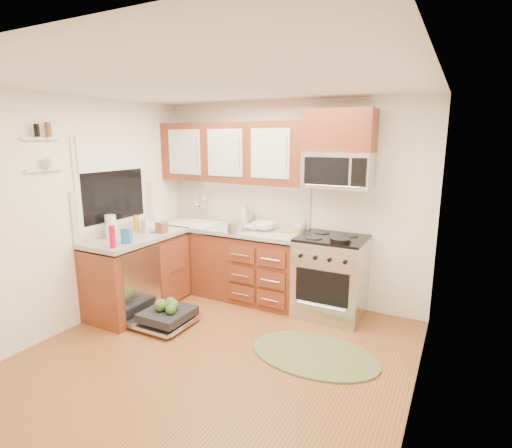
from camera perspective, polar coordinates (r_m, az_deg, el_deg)
The scene contains 38 objects.
floor at distance 4.05m, azimuth -5.88°, elevation -18.38°, with size 3.50×3.50×0.00m, color brown.
ceiling at distance 3.52m, azimuth -6.81°, elevation 19.39°, with size 3.50×3.50×0.00m, color white.
wall_back at distance 5.10m, azimuth 4.70°, elevation 3.06°, with size 3.50×0.04×2.50m, color white.
wall_front at distance 2.40m, azimuth -30.53°, elevation -9.09°, with size 3.50×0.04×2.50m, color white.
wall_left at distance 4.77m, azimuth -24.08°, elevation 1.40°, with size 0.04×3.50×2.50m, color white.
wall_right at distance 3.01m, azimuth 22.71°, elevation -4.27°, with size 0.04×3.50×2.50m, color white.
base_cabinet_back at distance 5.35m, azimuth -3.92°, elevation -5.57°, with size 2.05×0.60×0.85m, color #5F2615.
base_cabinet_left at distance 5.09m, azimuth -16.51°, elevation -7.02°, with size 0.60×1.25×0.85m, color #5F2615.
countertop_back at distance 5.22m, azimuth -4.05°, elevation -0.63°, with size 2.07×0.64×0.05m, color #A4A096.
countertop_left at distance 4.95m, azimuth -16.75°, elevation -1.83°, with size 0.64×1.27×0.05m, color #A4A096.
backsplash_back at distance 5.41m, azimuth -2.46°, elevation 3.18°, with size 2.05×0.02×0.57m, color beige.
backsplash_left at distance 5.10m, azimuth -19.35°, elevation 1.95°, with size 0.02×1.25×0.57m, color beige.
upper_cabinets at distance 5.21m, azimuth -3.42°, elevation 10.18°, with size 2.05×0.35×0.75m, color #5F2615, non-canonical shape.
cabinet_over_mw at distance 4.64m, azimuth 11.97°, elevation 12.92°, with size 0.76×0.35×0.47m, color #5F2615.
range at distance 4.77m, azimuth 10.61°, elevation -7.36°, with size 0.76×0.64×0.95m, color silver, non-canonical shape.
microwave at distance 4.63m, azimuth 11.65°, elevation 7.55°, with size 0.76×0.38×0.40m, color silver, non-canonical shape.
sink at distance 5.52m, azimuth -8.80°, elevation -1.12°, with size 0.62×0.50×0.26m, color white, non-canonical shape.
dishwasher at distance 4.68m, azimuth -12.87°, elevation -12.82°, with size 0.70×0.60×0.20m, color silver, non-canonical shape.
window at distance 5.04m, azimuth -19.82°, elevation 5.71°, with size 0.03×1.05×1.05m, color white, non-canonical shape.
window_blind at distance 5.00m, azimuth -19.90°, elevation 9.46°, with size 0.02×0.96×0.40m, color white.
shelf_upper at distance 4.47m, azimuth -28.28°, elevation 10.71°, with size 0.04×0.40×0.03m, color white.
shelf_lower at distance 4.48m, azimuth -27.90°, elevation 6.89°, with size 0.04×0.40×0.03m, color white.
rug at distance 4.09m, azimuth 8.31°, elevation -17.96°, with size 1.27×0.82×0.02m, color olive, non-canonical shape.
skillet at distance 4.43m, azimuth 11.95°, elevation -2.25°, with size 0.22×0.22×0.04m, color black.
stock_pot at distance 4.90m, azimuth -2.99°, elevation -0.42°, with size 0.21×0.21×0.13m, color silver.
cutting_board at distance 4.92m, azimuth 4.95°, elevation -1.05°, with size 0.25×0.16×0.02m, color #A18049.
canister at distance 5.27m, azimuth -0.88°, elevation 0.74°, with size 0.11×0.11×0.17m, color silver.
paper_towel_roll at distance 4.88m, azimuth -20.02°, elevation -0.33°, with size 0.12×0.12×0.27m, color white.
mustard_bottle at distance 5.12m, azimuth -16.72°, elevation 0.07°, with size 0.06×0.06×0.20m, color orange.
red_bottle at distance 4.43m, azimuth -19.81°, elevation -1.73°, with size 0.06×0.06×0.24m, color red.
wooden_box at distance 4.98m, azimuth -13.29°, elevation -0.51°, with size 0.13×0.09×0.13m, color brown.
blue_carton at distance 4.57m, azimuth -18.00°, elevation -1.65°, with size 0.11×0.06×0.17m, color teal.
bowl_a at distance 5.01m, azimuth -0.30°, elevation -0.51°, with size 0.23×0.23×0.06m, color #999999.
bowl_b at distance 5.00m, azimuth 1.15°, elevation -0.32°, with size 0.31×0.31×0.10m, color #999999.
cup at distance 4.98m, azimuth 6.31°, elevation -0.36°, with size 0.14×0.14×0.11m, color #999999.
soap_bottle_a at distance 5.33m, azimuth -1.70°, elevation 1.56°, with size 0.11×0.11×0.30m, color #999999.
soap_bottle_b at distance 5.04m, azimuth -15.36°, elevation 0.03°, with size 0.10×0.10×0.21m, color #999999.
soap_bottle_c at distance 5.04m, azimuth -14.63°, elevation -0.27°, with size 0.12×0.12×0.15m, color #999999.
Camera 1 is at (1.96, -2.89, 2.05)m, focal length 28.00 mm.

